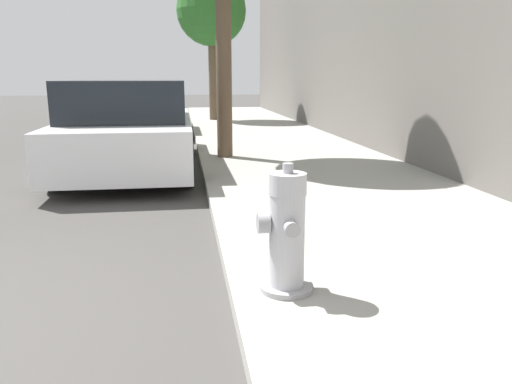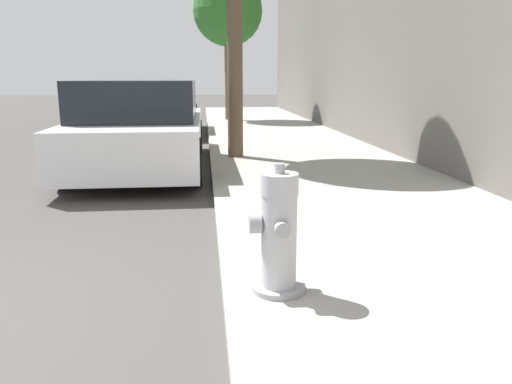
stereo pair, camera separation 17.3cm
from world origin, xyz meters
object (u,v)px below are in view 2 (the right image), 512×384
object	(u,v)px
parked_car_near	(141,127)
street_tree_far	(228,12)
fire_hydrant	(278,235)
parked_car_mid	(160,109)

from	to	relation	value
parked_car_near	street_tree_far	distance (m)	8.70
fire_hydrant	parked_car_mid	size ratio (longest dim) A/B	0.20
fire_hydrant	parked_car_near	size ratio (longest dim) A/B	0.18
parked_car_mid	fire_hydrant	bearing A→B (deg)	-81.33
parked_car_mid	street_tree_far	distance (m)	4.39
parked_car_near	street_tree_far	bearing A→B (deg)	77.56
parked_car_mid	street_tree_far	world-z (taller)	street_tree_far
fire_hydrant	parked_car_mid	xyz separation A→B (m)	(-1.57, 10.32, 0.14)
fire_hydrant	parked_car_near	world-z (taller)	parked_car_near
parked_car_mid	street_tree_far	bearing A→B (deg)	55.45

